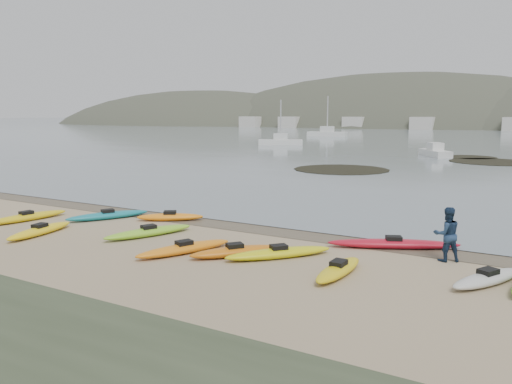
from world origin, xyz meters
The scene contains 5 objects.
ground centered at (0.00, 0.00, 0.00)m, with size 600.00×600.00×0.00m, color tan.
wet_sand centered at (0.00, -0.30, 0.00)m, with size 60.00×60.00×0.00m, color brown.
kayaks centered at (0.64, -3.48, 0.17)m, with size 21.99×8.14×0.34m.
person_east centered at (8.22, -1.52, 0.92)m, with size 0.89×0.70×1.84m, color navy.
kelp_mats centered at (1.60, 32.80, 0.03)m, with size 19.45×26.48×0.04m.
Camera 1 is at (10.75, -18.75, 4.88)m, focal length 35.00 mm.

